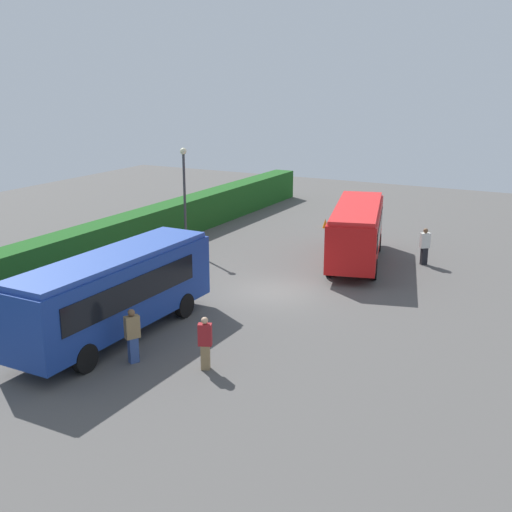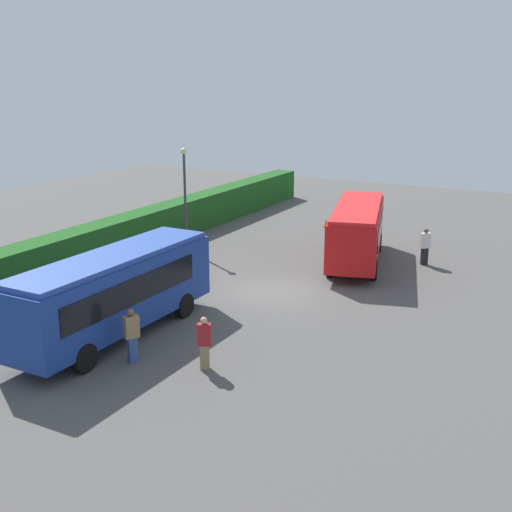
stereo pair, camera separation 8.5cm
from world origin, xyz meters
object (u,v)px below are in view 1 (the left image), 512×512
(person_left, at_px, (132,334))
(lamppost, at_px, (184,187))
(bus_blue, at_px, (115,290))
(traffic_cone, at_px, (325,223))
(person_center, at_px, (24,302))
(person_right, at_px, (205,342))
(person_far, at_px, (425,245))
(bus_red, at_px, (357,230))

(person_left, bearing_deg, lamppost, 145.23)
(bus_blue, distance_m, traffic_cone, 20.39)
(bus_blue, distance_m, person_center, 4.00)
(person_right, relative_size, traffic_cone, 3.08)
(traffic_cone, bearing_deg, person_far, -125.00)
(person_center, distance_m, person_far, 19.67)
(person_right, xyz_separation_m, traffic_cone, (21.16, 4.28, -0.68))
(person_right, relative_size, person_far, 0.96)
(person_left, xyz_separation_m, person_right, (0.70, -2.46, -0.04))
(person_center, xyz_separation_m, lamppost, (12.47, 0.89, 2.54))
(person_far, bearing_deg, person_right, -52.28)
(bus_blue, height_order, person_left, bus_blue)
(person_far, distance_m, lamppost, 13.20)
(person_left, height_order, person_right, person_left)
(lamppost, bearing_deg, person_right, -143.64)
(person_left, distance_m, person_far, 17.50)
(person_right, height_order, person_far, person_far)
(person_left, height_order, lamppost, lamppost)
(lamppost, bearing_deg, bus_blue, -157.88)
(bus_blue, distance_m, bus_red, 14.33)
(person_center, xyz_separation_m, person_far, (15.88, -11.60, 0.00))
(person_far, bearing_deg, person_left, -59.68)
(person_left, distance_m, person_center, 5.81)
(person_right, distance_m, traffic_cone, 21.60)
(bus_blue, xyz_separation_m, person_center, (-0.91, 3.81, -0.83))
(person_far, bearing_deg, person_center, -76.37)
(person_left, xyz_separation_m, lamppost, (13.09, 6.66, 2.53))
(person_far, xyz_separation_m, traffic_cone, (5.36, 7.66, -0.72))
(person_far, bearing_deg, bus_blue, -67.72)
(bus_blue, bearing_deg, person_right, -100.17)
(person_center, distance_m, traffic_cone, 21.62)
(person_right, bearing_deg, lamppost, 13.04)
(person_far, height_order, traffic_cone, person_far)
(person_left, height_order, traffic_cone, person_left)
(lamppost, bearing_deg, traffic_cone, -28.87)
(person_center, bearing_deg, person_far, 89.74)
(bus_blue, distance_m, person_left, 2.62)
(person_right, bearing_deg, person_far, -35.39)
(bus_red, bearing_deg, bus_blue, 146.07)
(bus_blue, relative_size, bus_red, 1.06)
(person_far, xyz_separation_m, lamppost, (-3.41, 12.49, 2.54))
(bus_red, bearing_deg, person_left, 154.88)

